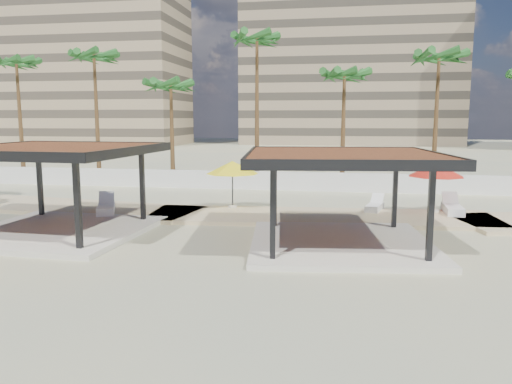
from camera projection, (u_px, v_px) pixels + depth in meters
ground at (250, 258)px, 16.81m from camera, size 200.00×200.00×0.00m
promenade at (320, 215)px, 23.93m from camera, size 44.45×7.97×0.24m
boundary_wall at (295, 181)px, 32.31m from camera, size 56.00×0.30×1.20m
building_west at (86, 57)px, 87.92m from camera, size 34.00×16.00×32.40m
building_mid at (350, 64)px, 90.07m from camera, size 38.00×16.00×30.40m
pavilion_central at (342, 190)px, 18.04m from camera, size 7.59×7.59×3.46m
pavilion_west at (55, 182)px, 19.97m from camera, size 7.37×7.37×3.58m
umbrella_b at (232, 168)px, 24.92m from camera, size 3.35×3.35×2.36m
umbrella_c at (436, 170)px, 23.73m from camera, size 3.20×3.20×2.36m
lounger_a at (106, 208)px, 23.81m from camera, size 1.63×2.46×0.89m
lounger_b at (452, 208)px, 23.78m from camera, size 0.84×2.33×0.87m
lounger_c at (375, 206)px, 24.51m from camera, size 1.06×1.99×0.72m
palm_a at (17, 67)px, 36.95m from camera, size 3.00×3.00×9.57m
palm_b at (94, 62)px, 36.28m from camera, size 3.00×3.00×9.94m
palm_c at (171, 89)px, 34.98m from camera, size 3.00×3.00×7.75m
palm_d at (257, 46)px, 34.32m from camera, size 3.00×3.00×10.88m
palm_e at (344, 79)px, 33.18m from camera, size 3.00×3.00×8.33m
palm_f at (439, 63)px, 32.22m from camera, size 3.00×3.00×9.37m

